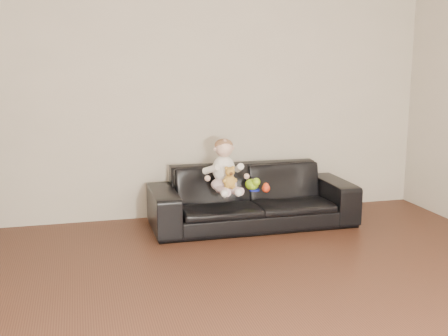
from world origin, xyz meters
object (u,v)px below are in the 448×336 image
object	(u,v)px
toy_blue_disc	(254,190)
baby	(224,169)
toy_green	(252,185)
toy_rattle	(266,188)
teddy_bear	(230,178)
sofa	(252,196)

from	to	relation	value
toy_blue_disc	baby	bearing A→B (deg)	173.97
toy_green	toy_blue_disc	bearing A→B (deg)	-60.25
toy_green	toy_rattle	distance (m)	0.16
toy_blue_disc	toy_green	bearing A→B (deg)	119.75
toy_green	toy_rattle	size ratio (longest dim) A/B	1.93
toy_rattle	baby	bearing A→B (deg)	160.81
teddy_bear	baby	bearing A→B (deg)	88.62
teddy_bear	toy_rattle	world-z (taller)	teddy_bear
sofa	toy_rattle	distance (m)	0.27
toy_rattle	teddy_bear	bearing A→B (deg)	-176.27
toy_green	toy_blue_disc	size ratio (longest dim) A/B	1.60
teddy_bear	toy_rattle	bearing A→B (deg)	-1.50
baby	teddy_bear	size ratio (longest dim) A/B	2.41
teddy_bear	toy_green	size ratio (longest dim) A/B	1.35
teddy_bear	toy_blue_disc	world-z (taller)	teddy_bear
sofa	baby	world-z (taller)	baby
sofa	toy_rattle	size ratio (longest dim) A/B	24.73
teddy_bear	toy_green	world-z (taller)	teddy_bear
baby	toy_green	world-z (taller)	baby
sofa	toy_green	bearing A→B (deg)	-110.03
toy_rattle	toy_blue_disc	size ratio (longest dim) A/B	0.83
teddy_bear	toy_blue_disc	xyz separation A→B (m)	(0.27, 0.12, -0.15)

